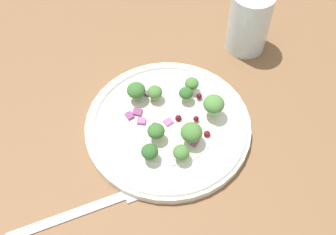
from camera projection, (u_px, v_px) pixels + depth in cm
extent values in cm
cube|color=brown|center=(161.00, 124.00, 61.83)|extent=(180.00, 180.00, 2.00)
cylinder|color=white|center=(168.00, 126.00, 59.70)|extent=(23.40, 23.40, 1.20)
torus|color=white|center=(168.00, 124.00, 59.21)|extent=(22.53, 22.53, 1.00)
cylinder|color=white|center=(168.00, 123.00, 59.13)|extent=(13.57, 13.57, 0.20)
cylinder|color=#ADD18E|center=(191.00, 88.00, 61.91)|extent=(0.78, 0.78, 0.78)
ellipsoid|color=#477A38|center=(192.00, 84.00, 61.15)|extent=(2.08, 2.08, 1.56)
cylinder|color=#ADD18E|center=(155.00, 96.00, 61.00)|extent=(0.82, 0.82, 0.82)
ellipsoid|color=#477A38|center=(155.00, 92.00, 60.20)|extent=(2.19, 2.19, 1.64)
cylinder|color=#ADD18E|center=(156.00, 135.00, 56.90)|extent=(0.88, 0.88, 0.88)
ellipsoid|color=#386B2D|center=(156.00, 131.00, 56.03)|extent=(2.36, 2.36, 1.77)
cylinder|color=#9EC684|center=(213.00, 110.00, 59.05)|extent=(1.11, 1.11, 1.11)
ellipsoid|color=#4C843D|center=(214.00, 104.00, 57.95)|extent=(2.97, 2.97, 2.23)
cylinder|color=#ADD18E|center=(181.00, 156.00, 55.30)|extent=(0.83, 0.83, 0.83)
ellipsoid|color=#477A38|center=(181.00, 152.00, 54.49)|extent=(2.21, 2.21, 1.66)
cylinder|color=#ADD18E|center=(186.00, 97.00, 60.75)|extent=(0.75, 0.75, 0.75)
ellipsoid|color=#2D6028|center=(186.00, 93.00, 60.01)|extent=(2.00, 2.00, 1.50)
cylinder|color=#ADD18E|center=(191.00, 138.00, 56.58)|extent=(1.11, 1.11, 1.11)
ellipsoid|color=#477A38|center=(191.00, 132.00, 55.50)|extent=(2.95, 2.95, 2.21)
cylinder|color=#8EB77A|center=(137.00, 96.00, 60.96)|extent=(1.01, 1.01, 1.01)
ellipsoid|color=#386B2D|center=(136.00, 90.00, 59.97)|extent=(2.70, 2.70, 2.02)
cylinder|color=#8EB77A|center=(150.00, 156.00, 55.21)|extent=(0.85, 0.85, 0.85)
ellipsoid|color=#2D6028|center=(150.00, 152.00, 54.39)|extent=(2.26, 2.26, 1.69)
sphere|color=#4C0A14|center=(199.00, 96.00, 61.05)|extent=(0.86, 0.86, 0.86)
sphere|color=maroon|center=(207.00, 134.00, 57.60)|extent=(0.93, 0.93, 0.93)
sphere|color=maroon|center=(156.00, 126.00, 57.77)|extent=(0.95, 0.95, 0.95)
sphere|color=#4C0A14|center=(178.00, 118.00, 59.09)|extent=(0.92, 0.92, 0.92)
sphere|color=#4C0A14|center=(196.00, 119.00, 58.83)|extent=(0.80, 0.80, 0.80)
cube|color=#A35B93|center=(141.00, 121.00, 58.92)|extent=(1.22, 1.36, 0.54)
cube|color=#843D75|center=(129.00, 116.00, 59.52)|extent=(1.48, 1.51, 0.54)
cube|color=#A35B93|center=(195.00, 142.00, 56.95)|extent=(1.34, 1.07, 0.37)
cube|color=#A35B93|center=(168.00, 122.00, 58.97)|extent=(1.58, 1.55, 0.33)
cube|color=#843D75|center=(137.00, 112.00, 59.95)|extent=(1.25, 1.41, 0.58)
cube|color=#843D75|center=(147.00, 93.00, 61.87)|extent=(1.10, 1.43, 0.32)
cube|color=silver|center=(67.00, 216.00, 52.30)|extent=(10.70, 12.15, 0.50)
cube|color=silver|center=(138.00, 190.00, 54.31)|extent=(4.17, 4.29, 0.50)
cylinder|color=silver|center=(249.00, 21.00, 65.64)|extent=(6.55, 6.55, 10.34)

